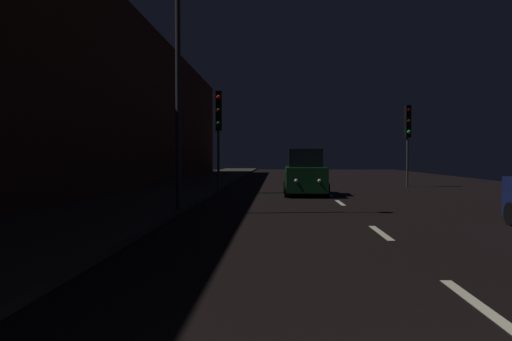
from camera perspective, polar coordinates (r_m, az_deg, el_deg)
The scene contains 8 objects.
ground at distance 27.63m, azimuth 7.52°, elevation -2.12°, with size 27.56×84.00×0.02m, color black.
sidewalk_left at distance 28.01m, azimuth -8.13°, elevation -1.90°, with size 4.40×84.00×0.15m, color #38332B.
building_facade_left at distance 25.38m, azimuth -15.50°, elevation 8.28°, with size 0.80×63.00×9.50m, color #472319.
lane_centerline at distance 18.60m, azimuth 9.96°, elevation -3.88°, with size 0.16×28.50×0.01m.
traffic_light_far_right at distance 30.52m, azimuth 17.18°, elevation 4.77°, with size 0.36×0.48×4.82m.
traffic_light_far_left at distance 23.98m, azimuth -4.38°, elevation 5.96°, with size 0.37×0.48×4.95m.
streetlamp_overhead at distance 15.71m, azimuth -7.44°, elevation 13.79°, with size 1.70×0.44×7.77m.
car_approaching_headlights at distance 22.92m, azimuth 5.70°, elevation -0.41°, with size 1.96×4.23×2.13m.
Camera 1 is at (-2.39, -2.97, 1.77)m, focal length 34.51 mm.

